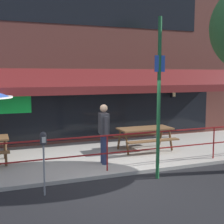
# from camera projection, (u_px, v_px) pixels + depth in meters

# --- Properties ---
(ground_plane) EXTENTS (120.00, 120.00, 0.00)m
(ground_plane) POSITION_uv_depth(u_px,v_px,m) (111.00, 178.00, 8.02)
(ground_plane) COLOR black
(patio_deck) EXTENTS (15.00, 4.00, 0.10)m
(patio_deck) POSITION_uv_depth(u_px,v_px,m) (89.00, 157.00, 9.87)
(patio_deck) COLOR #ADA89E
(patio_deck) RESTS_ON ground
(restaurant_building) EXTENTS (15.00, 1.60, 7.32)m
(restaurant_building) POSITION_uv_depth(u_px,v_px,m) (70.00, 47.00, 11.49)
(restaurant_building) COLOR brown
(restaurant_building) RESTS_ON ground
(patio_railing) EXTENTS (13.84, 0.04, 0.97)m
(patio_railing) POSITION_uv_depth(u_px,v_px,m) (107.00, 145.00, 8.20)
(patio_railing) COLOR maroon
(patio_railing) RESTS_ON patio_deck
(picnic_table_centre) EXTENTS (1.80, 1.42, 0.76)m
(picnic_table_centre) POSITION_uv_depth(u_px,v_px,m) (145.00, 132.00, 10.46)
(picnic_table_centre) COLOR brown
(picnic_table_centre) RESTS_ON patio_deck
(pedestrian_walking) EXTENTS (0.29, 0.62, 1.71)m
(pedestrian_walking) POSITION_uv_depth(u_px,v_px,m) (104.00, 131.00, 8.85)
(pedestrian_walking) COLOR navy
(pedestrian_walking) RESTS_ON patio_deck
(parking_meter_near) EXTENTS (0.15, 0.16, 1.42)m
(parking_meter_near) POSITION_uv_depth(u_px,v_px,m) (43.00, 144.00, 6.73)
(parking_meter_near) COLOR gray
(parking_meter_near) RESTS_ON ground
(street_sign_pole) EXTENTS (0.28, 0.09, 4.04)m
(street_sign_pole) POSITION_uv_depth(u_px,v_px,m) (159.00, 97.00, 7.74)
(street_sign_pole) COLOR #1E6033
(street_sign_pole) RESTS_ON ground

